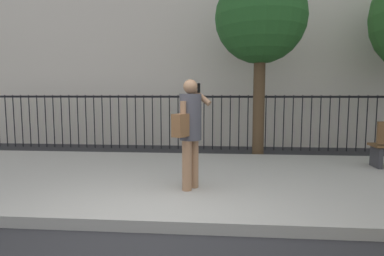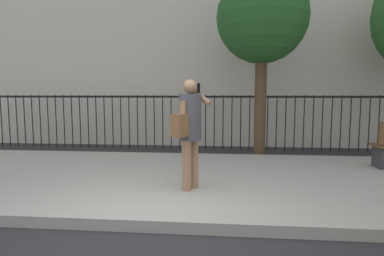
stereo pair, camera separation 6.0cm
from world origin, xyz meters
The scene contains 5 objects.
ground_plane centered at (0.00, 0.00, 0.00)m, with size 60.00×60.00×0.00m, color #28282B.
sidewalk centered at (0.00, 2.20, 0.07)m, with size 28.00×4.40×0.15m, color #9E9B93.
iron_fence centered at (0.00, 5.90, 1.02)m, with size 12.03×0.04×1.60m.
pedestrian_on_phone centered at (0.37, 1.33, 1.14)m, with size 0.59×0.72×1.71m.
street_tree_near centered at (1.83, 4.75, 3.47)m, with size 2.25×2.25×4.64m.
Camera 2 is at (0.89, -3.64, 1.65)m, focal length 30.55 mm.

